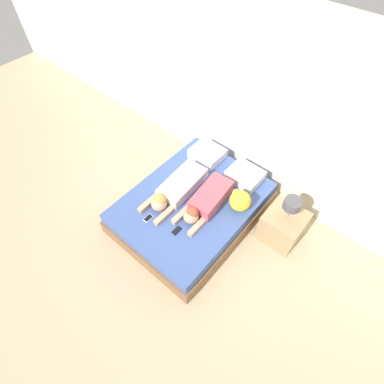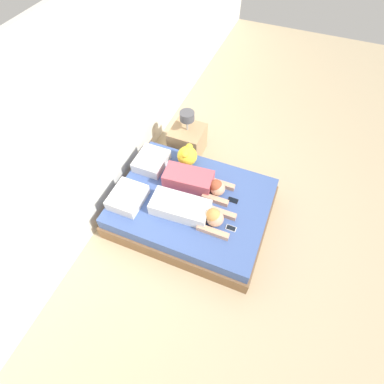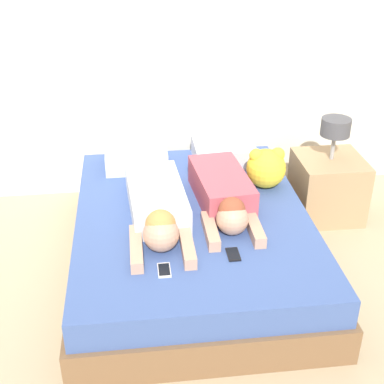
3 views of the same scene
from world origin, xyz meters
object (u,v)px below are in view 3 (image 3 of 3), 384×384
pillow_head_right (223,152)px  nightstand (328,184)px  cell_phone_left (164,270)px  plush_toy (266,167)px  pillow_head_left (136,156)px  bed (192,239)px  person_left (158,208)px  cell_phone_right (233,254)px  person_right (224,195)px

pillow_head_right → nightstand: nightstand is taller
cell_phone_left → plush_toy: bearing=48.9°
pillow_head_left → bed: bearing=-65.8°
pillow_head_right → nightstand: bearing=-15.2°
pillow_head_right → plush_toy: (0.22, -0.45, 0.07)m
person_left → plush_toy: size_ratio=3.63×
pillow_head_right → cell_phone_right: bearing=-97.2°
pillow_head_right → person_left: 0.99m
pillow_head_right → cell_phone_left: size_ratio=3.59×
person_right → cell_phone_left: 0.77m
bed → cell_phone_left: bearing=-110.7°
person_right → nightstand: nightstand is taller
cell_phone_right → plush_toy: 0.89m
person_left → person_right: person_left is taller
bed → person_left: 0.38m
cell_phone_right → nightstand: 1.40m
plush_toy → nightstand: size_ratio=0.36×
cell_phone_right → cell_phone_left: bearing=-166.1°
cell_phone_right → bed: bearing=109.5°
person_left → cell_phone_right: size_ratio=8.26×
nightstand → person_left: bearing=-155.8°
cell_phone_left → nightstand: bearing=40.1°
bed → plush_toy: bearing=28.2°
person_left → nightstand: 1.49m
nightstand → cell_phone_right: bearing=-132.4°
person_left → cell_phone_right: person_left is taller
pillow_head_left → cell_phone_right: size_ratio=3.59×
person_left → cell_phone_left: (-0.00, -0.53, -0.09)m
bed → nightstand: bearing=25.4°
pillow_head_right → person_left: size_ratio=0.43×
person_right → nightstand: bearing=29.2°
bed → cell_phone_right: (0.18, -0.50, 0.21)m
person_right → cell_phone_right: person_right is taller
pillow_head_left → cell_phone_left: (0.11, -1.34, -0.07)m
cell_phone_left → bed: bearing=69.3°
person_right → cell_phone_left: bearing=-125.0°
cell_phone_right → plush_toy: plush_toy is taller
pillow_head_left → pillow_head_right: (0.67, 0.00, 0.00)m
pillow_head_right → person_right: (-0.12, -0.72, 0.03)m
bed → person_left: (-0.23, -0.07, 0.30)m
cell_phone_left → cell_phone_right: bearing=13.9°
pillow_head_right → cell_phone_right: size_ratio=3.59×
pillow_head_left → pillow_head_right: bearing=0.0°
person_left → nightstand: bearing=24.2°
bed → person_left: bearing=-162.1°
person_left → nightstand: (1.34, 0.60, -0.24)m
plush_toy → bed: bearing=-151.8°
plush_toy → pillow_head_right: bearing=116.2°
person_right → cell_phone_right: size_ratio=7.31×
pillow_head_left → plush_toy: bearing=-26.7°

